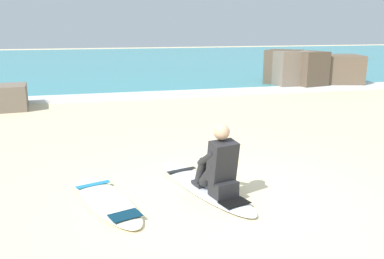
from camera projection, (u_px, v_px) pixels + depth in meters
The scene contains 8 objects.
ground_plane at pixel (236, 201), 5.29m from camera, with size 80.00×80.00×0.00m, color beige.
sea at pixel (114, 61), 25.88m from camera, with size 80.00×28.00×0.10m, color teal.
breaking_foam at pixel (145, 95), 13.04m from camera, with size 80.00×0.90×0.11m, color white.
surfboard_main at pixel (204, 186), 5.68m from camera, with size 1.12×2.33×0.08m.
surfer_seated at pixel (219, 167), 5.28m from camera, with size 0.49×0.76×0.95m.
surfboard_spare_near at pixel (107, 200), 5.22m from camera, with size 1.06×1.94×0.08m.
rock_outcrop_distant at pixel (304, 70), 15.37m from camera, with size 3.84×3.20×1.35m.
shoreline_rock at pixel (9, 97), 11.00m from camera, with size 0.90×1.05×0.68m, color #756656.
Camera 1 is at (-1.81, -4.59, 2.21)m, focal length 37.89 mm.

